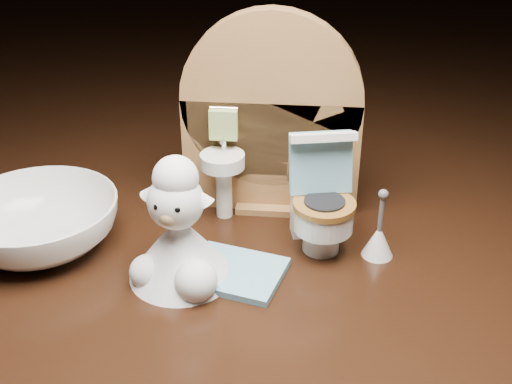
% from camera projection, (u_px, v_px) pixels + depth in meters
% --- Properties ---
extents(backdrop_panel, '(0.13, 0.05, 0.15)m').
position_uv_depth(backdrop_panel, '(270.00, 127.00, 0.46)').
color(backdrop_panel, '#9C6C3D').
rests_on(backdrop_panel, ground).
extents(toy_toilet, '(0.05, 0.06, 0.08)m').
position_uv_depth(toy_toilet, '(321.00, 205.00, 0.43)').
color(toy_toilet, white).
rests_on(toy_toilet, ground).
extents(bath_mat, '(0.07, 0.06, 0.00)m').
position_uv_depth(bath_mat, '(235.00, 272.00, 0.41)').
color(bath_mat, '#74AEC5').
rests_on(bath_mat, ground).
extents(toilet_brush, '(0.02, 0.02, 0.05)m').
position_uv_depth(toilet_brush, '(379.00, 238.00, 0.43)').
color(toilet_brush, white).
rests_on(toilet_brush, ground).
extents(plush_lamb, '(0.07, 0.07, 0.09)m').
position_uv_depth(plush_lamb, '(179.00, 238.00, 0.40)').
color(plush_lamb, white).
rests_on(plush_lamb, ground).
extents(ceramic_bowl, '(0.11, 0.11, 0.03)m').
position_uv_depth(ceramic_bowl, '(39.00, 224.00, 0.44)').
color(ceramic_bowl, white).
rests_on(ceramic_bowl, ground).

